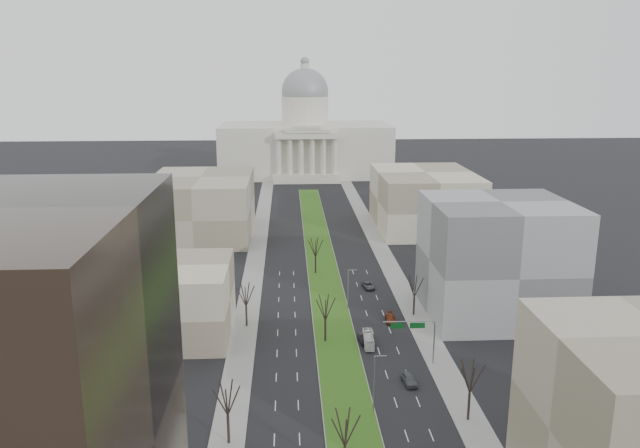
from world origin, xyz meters
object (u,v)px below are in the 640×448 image
object	(u,v)px
car_black	(364,339)
car_red	(390,318)
box_van	(368,339)
car_grey_near	(409,379)
car_grey_far	(368,285)

from	to	relation	value
car_black	car_red	size ratio (longest dim) A/B	0.95
car_red	box_van	bearing A→B (deg)	-114.90
car_grey_near	car_black	world-z (taller)	car_grey_near
box_van	car_grey_near	bearing A→B (deg)	-69.38
car_black	car_grey_near	bearing A→B (deg)	-76.59
car_black	car_red	bearing A→B (deg)	50.21
car_grey_near	car_red	world-z (taller)	car_grey_near
car_grey_near	car_grey_far	size ratio (longest dim) A/B	0.95
car_grey_near	box_van	xyz separation A→B (m)	(-4.75, 15.12, 0.24)
car_red	car_grey_near	bearing A→B (deg)	-88.27
car_red	car_black	bearing A→B (deg)	-120.05
box_van	car_grey_far	bearing A→B (deg)	85.82
car_red	car_grey_far	world-z (taller)	car_red
car_red	box_van	distance (m)	12.06
car_grey_far	car_black	bearing A→B (deg)	-107.81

